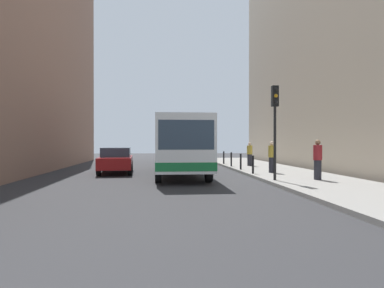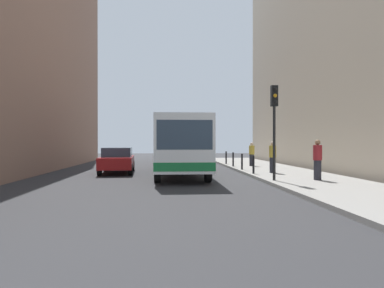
{
  "view_description": "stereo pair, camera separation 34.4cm",
  "coord_description": "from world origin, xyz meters",
  "px_view_note": "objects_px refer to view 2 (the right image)",
  "views": [
    {
      "loc": [
        -1.48,
        -16.69,
        1.81
      ],
      "look_at": [
        0.19,
        1.05,
        1.71
      ],
      "focal_mm": 33.28,
      "sensor_mm": 36.0,
      "label": 1
    },
    {
      "loc": [
        -1.14,
        -16.72,
        1.81
      ],
      "look_at": [
        0.19,
        1.05,
        1.71
      ],
      "focal_mm": 33.28,
      "sensor_mm": 36.0,
      "label": 2
    }
  ],
  "objects_px": {
    "pedestrian_mid_sidewalk": "(273,157)",
    "bollard_mid": "(242,162)",
    "traffic_light": "(274,114)",
    "bollard_far": "(233,159)",
    "bollard_farthest": "(226,158)",
    "pedestrian_far_sidewalk": "(252,154)",
    "bollard_near": "(253,165)",
    "pedestrian_near_signal": "(318,160)",
    "car_behind_bus": "(177,154)",
    "car_beside_bus": "(117,160)",
    "bus": "(179,143)"
  },
  "relations": [
    {
      "from": "pedestrian_mid_sidewalk",
      "to": "bollard_mid",
      "type": "bearing_deg",
      "value": -103.54
    },
    {
      "from": "traffic_light",
      "to": "bollard_far",
      "type": "height_order",
      "value": "traffic_light"
    },
    {
      "from": "bollard_farthest",
      "to": "pedestrian_far_sidewalk",
      "type": "distance_m",
      "value": 2.79
    },
    {
      "from": "bollard_near",
      "to": "pedestrian_near_signal",
      "type": "height_order",
      "value": "pedestrian_near_signal"
    },
    {
      "from": "car_behind_bus",
      "to": "traffic_light",
      "type": "xyz_separation_m",
      "value": [
        3.69,
        -15.41,
        2.22
      ]
    },
    {
      "from": "car_beside_bus",
      "to": "bus",
      "type": "bearing_deg",
      "value": 160.58
    },
    {
      "from": "bus",
      "to": "traffic_light",
      "type": "height_order",
      "value": "traffic_light"
    },
    {
      "from": "bus",
      "to": "car_beside_bus",
      "type": "bearing_deg",
      "value": -16.31
    },
    {
      "from": "bollard_near",
      "to": "bollard_farthest",
      "type": "relative_size",
      "value": 1.0
    },
    {
      "from": "pedestrian_far_sidewalk",
      "to": "traffic_light",
      "type": "bearing_deg",
      "value": -20.29
    },
    {
      "from": "bollard_near",
      "to": "bollard_far",
      "type": "distance_m",
      "value": 5.59
    },
    {
      "from": "bus",
      "to": "car_behind_bus",
      "type": "relative_size",
      "value": 2.47
    },
    {
      "from": "bollard_mid",
      "to": "pedestrian_near_signal",
      "type": "bearing_deg",
      "value": -71.23
    },
    {
      "from": "pedestrian_far_sidewalk",
      "to": "bollard_farthest",
      "type": "bearing_deg",
      "value": -162.65
    },
    {
      "from": "bus",
      "to": "bollard_farthest",
      "type": "distance_m",
      "value": 7.85
    },
    {
      "from": "car_beside_bus",
      "to": "bollard_farthest",
      "type": "height_order",
      "value": "car_beside_bus"
    },
    {
      "from": "car_behind_bus",
      "to": "bollard_mid",
      "type": "bearing_deg",
      "value": 113.14
    },
    {
      "from": "bus",
      "to": "bollard_mid",
      "type": "relative_size",
      "value": 11.6
    },
    {
      "from": "car_beside_bus",
      "to": "bollard_mid",
      "type": "bearing_deg",
      "value": 178.0
    },
    {
      "from": "bus",
      "to": "car_beside_bus",
      "type": "distance_m",
      "value": 3.83
    },
    {
      "from": "bollard_near",
      "to": "car_behind_bus",
      "type": "bearing_deg",
      "value": 106.41
    },
    {
      "from": "traffic_light",
      "to": "pedestrian_far_sidewalk",
      "type": "bearing_deg",
      "value": 82.1
    },
    {
      "from": "traffic_light",
      "to": "pedestrian_far_sidewalk",
      "type": "relative_size",
      "value": 2.51
    },
    {
      "from": "bus",
      "to": "pedestrian_far_sidewalk",
      "type": "distance_m",
      "value": 6.82
    },
    {
      "from": "pedestrian_near_signal",
      "to": "pedestrian_far_sidewalk",
      "type": "height_order",
      "value": "pedestrian_near_signal"
    },
    {
      "from": "traffic_light",
      "to": "bollard_mid",
      "type": "distance_m",
      "value": 6.47
    },
    {
      "from": "pedestrian_near_signal",
      "to": "car_behind_bus",
      "type": "bearing_deg",
      "value": -151.71
    },
    {
      "from": "bollard_farthest",
      "to": "pedestrian_near_signal",
      "type": "distance_m",
      "value": 11.77
    },
    {
      "from": "car_behind_bus",
      "to": "pedestrian_far_sidewalk",
      "type": "distance_m",
      "value": 7.95
    },
    {
      "from": "bollard_farthest",
      "to": "car_beside_bus",
      "type": "bearing_deg",
      "value": -142.2
    },
    {
      "from": "bollard_far",
      "to": "pedestrian_far_sidewalk",
      "type": "height_order",
      "value": "pedestrian_far_sidewalk"
    },
    {
      "from": "bollard_mid",
      "to": "pedestrian_near_signal",
      "type": "height_order",
      "value": "pedestrian_near_signal"
    },
    {
      "from": "pedestrian_far_sidewalk",
      "to": "car_beside_bus",
      "type": "bearing_deg",
      "value": -81.65
    },
    {
      "from": "bollard_near",
      "to": "pedestrian_far_sidewalk",
      "type": "height_order",
      "value": "pedestrian_far_sidewalk"
    },
    {
      "from": "bollard_mid",
      "to": "pedestrian_far_sidewalk",
      "type": "height_order",
      "value": "pedestrian_far_sidewalk"
    },
    {
      "from": "pedestrian_near_signal",
      "to": "pedestrian_far_sidewalk",
      "type": "xyz_separation_m",
      "value": [
        -0.66,
        9.17,
        -0.07
      ]
    },
    {
      "from": "bollard_near",
      "to": "pedestrian_mid_sidewalk",
      "type": "bearing_deg",
      "value": 21.55
    },
    {
      "from": "bus",
      "to": "pedestrian_near_signal",
      "type": "relative_size",
      "value": 6.25
    },
    {
      "from": "pedestrian_mid_sidewalk",
      "to": "pedestrian_far_sidewalk",
      "type": "bearing_deg",
      "value": -132.22
    },
    {
      "from": "bollard_farthest",
      "to": "pedestrian_far_sidewalk",
      "type": "bearing_deg",
      "value": -60.26
    },
    {
      "from": "bollard_near",
      "to": "bollard_mid",
      "type": "xyz_separation_m",
      "value": [
        0.0,
        2.79,
        0.0
      ]
    },
    {
      "from": "bollard_mid",
      "to": "car_beside_bus",
      "type": "bearing_deg",
      "value": -178.92
    },
    {
      "from": "bus",
      "to": "car_behind_bus",
      "type": "bearing_deg",
      "value": -91.21
    },
    {
      "from": "car_behind_bus",
      "to": "bollard_near",
      "type": "bearing_deg",
      "value": 108.63
    },
    {
      "from": "bollard_far",
      "to": "pedestrian_near_signal",
      "type": "height_order",
      "value": "pedestrian_near_signal"
    },
    {
      "from": "bollard_far",
      "to": "pedestrian_far_sidewalk",
      "type": "distance_m",
      "value": 1.47
    },
    {
      "from": "traffic_light",
      "to": "pedestrian_near_signal",
      "type": "relative_size",
      "value": 2.33
    },
    {
      "from": "car_beside_bus",
      "to": "pedestrian_near_signal",
      "type": "xyz_separation_m",
      "value": [
        9.42,
        -5.86,
        0.25
      ]
    },
    {
      "from": "car_beside_bus",
      "to": "traffic_light",
      "type": "distance_m",
      "value": 9.77
    },
    {
      "from": "car_behind_bus",
      "to": "bollard_farthest",
      "type": "relative_size",
      "value": 4.7
    }
  ]
}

